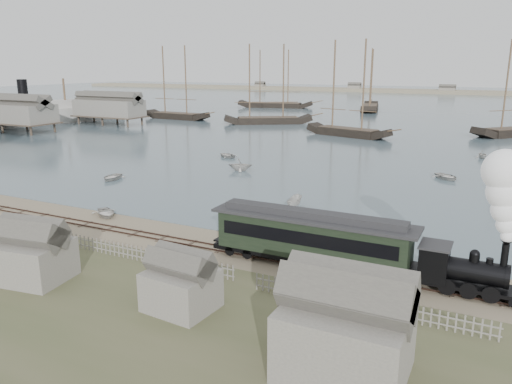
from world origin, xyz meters
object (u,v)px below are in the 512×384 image
at_px(locomotive, 494,235).
at_px(passenger_coach, 311,236).
at_px(beached_dinghy, 106,213).
at_px(steamship, 24,102).

height_order(locomotive, passenger_coach, locomotive).
bearing_deg(beached_dinghy, locomotive, -59.52).
distance_m(locomotive, passenger_coach, 12.33).
bearing_deg(steamship, beached_dinghy, -108.74).
relative_size(passenger_coach, beached_dinghy, 4.55).
bearing_deg(locomotive, passenger_coach, 180.00).
xyz_separation_m(locomotive, beached_dinghy, (-35.16, 2.95, -4.00)).
height_order(passenger_coach, beached_dinghy, passenger_coach).
bearing_deg(steamship, passenger_coach, -103.15).
xyz_separation_m(passenger_coach, beached_dinghy, (-22.99, 2.95, -2.02)).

